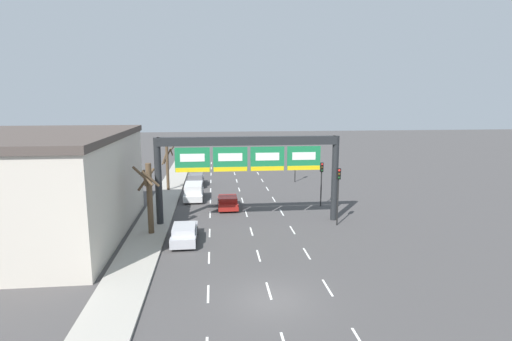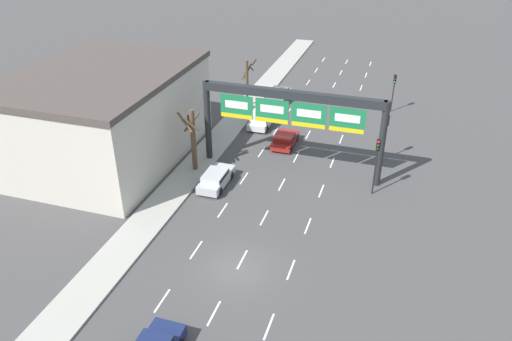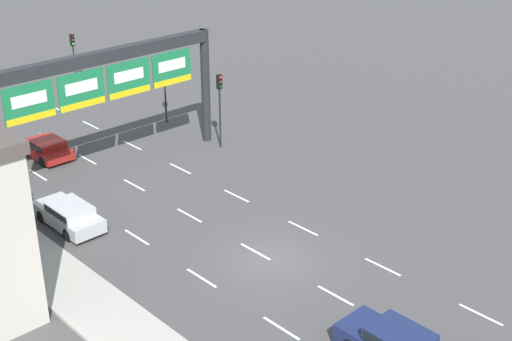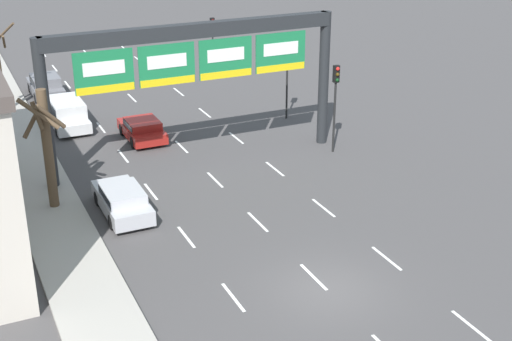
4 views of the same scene
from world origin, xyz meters
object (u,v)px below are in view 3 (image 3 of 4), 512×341
(traffic_light_near_gantry, at_px, (220,96))
(car_red, at_px, (46,147))
(traffic_light_far_end, at_px, (165,79))
(sign_gantry, at_px, (103,82))
(traffic_light_mid_block, at_px, (73,49))
(car_silver, at_px, (69,214))

(traffic_light_near_gantry, bearing_deg, car_red, 145.04)
(car_red, bearing_deg, traffic_light_near_gantry, -34.96)
(car_red, height_order, traffic_light_far_end, traffic_light_far_end)
(traffic_light_far_end, bearing_deg, sign_gantry, -148.91)
(sign_gantry, xyz_separation_m, traffic_light_mid_block, (7.31, 16.20, -2.57))
(sign_gantry, height_order, traffic_light_mid_block, sign_gantry)
(car_red, relative_size, traffic_light_near_gantry, 0.81)
(sign_gantry, height_order, traffic_light_near_gantry, sign_gantry)
(traffic_light_near_gantry, distance_m, traffic_light_mid_block, 17.73)
(traffic_light_far_end, bearing_deg, traffic_light_near_gantry, -92.36)
(car_silver, bearing_deg, sign_gantry, 38.93)
(car_silver, bearing_deg, traffic_light_near_gantry, 11.92)
(car_silver, xyz_separation_m, car_red, (3.50, 8.79, -0.04))
(traffic_light_mid_block, height_order, traffic_light_far_end, traffic_light_far_end)
(sign_gantry, distance_m, traffic_light_far_end, 9.07)
(car_silver, distance_m, car_red, 9.46)
(sign_gantry, distance_m, traffic_light_mid_block, 17.96)
(car_red, relative_size, traffic_light_mid_block, 0.94)
(sign_gantry, bearing_deg, traffic_light_far_end, 31.09)
(car_silver, height_order, car_red, car_silver)
(sign_gantry, distance_m, traffic_light_near_gantry, 7.69)
(sign_gantry, xyz_separation_m, traffic_light_near_gantry, (7.23, -1.52, -2.13))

